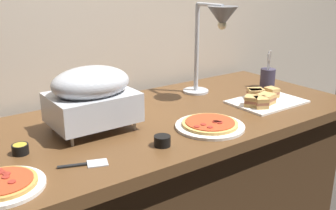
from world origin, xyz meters
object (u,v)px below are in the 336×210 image
object	(u,v)px
chafing_dish	(92,95)
serving_spatula	(86,164)
sauce_cup_near	(20,149)
sauce_cup_far	(162,140)
pizza_plate_front	(210,125)
sandwich_platter	(263,99)
utensil_holder	(268,78)
pizza_plate_center	(3,185)
heat_lamp	(217,27)

from	to	relation	value
chafing_dish	serving_spatula	world-z (taller)	chafing_dish
sauce_cup_near	sauce_cup_far	distance (m)	0.52
pizza_plate_front	sauce_cup_far	xyz separation A→B (m)	(-0.27, -0.04, 0.01)
sandwich_platter	sauce_cup_near	distance (m)	1.18
serving_spatula	utensil_holder	bearing A→B (deg)	13.19
pizza_plate_front	utensil_holder	bearing A→B (deg)	22.40
utensil_holder	pizza_plate_front	bearing A→B (deg)	-157.60
sauce_cup_far	utensil_holder	distance (m)	1.01
chafing_dish	sauce_cup_far	distance (m)	0.36
pizza_plate_center	sauce_cup_far	bearing A→B (deg)	-2.42
sauce_cup_near	sauce_cup_far	size ratio (longest dim) A/B	0.93
utensil_holder	serving_spatula	size ratio (longest dim) A/B	1.30
pizza_plate_center	sandwich_platter	xyz separation A→B (m)	(1.29, 0.11, 0.01)
heat_lamp	serving_spatula	bearing A→B (deg)	-160.34
pizza_plate_front	heat_lamp	bearing A→B (deg)	45.52
utensil_holder	chafing_dish	bearing A→B (deg)	-179.26
heat_lamp	pizza_plate_front	size ratio (longest dim) A/B	1.64
utensil_holder	sandwich_platter	bearing A→B (deg)	-142.77
sauce_cup_far	pizza_plate_front	bearing A→B (deg)	7.38
pizza_plate_front	pizza_plate_center	size ratio (longest dim) A/B	1.17
chafing_dish	sauce_cup_near	size ratio (longest dim) A/B	5.77
pizza_plate_center	sauce_cup_far	xyz separation A→B (m)	(0.58, -0.02, 0.01)
sandwich_platter	sauce_cup_far	bearing A→B (deg)	-169.49
chafing_dish	sauce_cup_far	bearing A→B (deg)	-64.98
pizza_plate_front	utensil_holder	xyz separation A→B (m)	(0.68, 0.28, 0.05)
chafing_dish	sauce_cup_near	distance (m)	0.35
pizza_plate_front	sauce_cup_near	size ratio (longest dim) A/B	4.95
sandwich_platter	utensil_holder	bearing A→B (deg)	37.23
heat_lamp	chafing_dish	bearing A→B (deg)	-177.62
sandwich_platter	pizza_plate_front	bearing A→B (deg)	-167.58
pizza_plate_center	utensil_holder	bearing A→B (deg)	10.81
chafing_dish	sauce_cup_near	xyz separation A→B (m)	(-0.32, -0.06, -0.13)
chafing_dish	heat_lamp	distance (m)	0.74
sauce_cup_far	sauce_cup_near	bearing A→B (deg)	152.37
serving_spatula	sauce_cup_near	bearing A→B (deg)	125.03
sandwich_platter	sauce_cup_far	world-z (taller)	sandwich_platter
chafing_dish	sauce_cup_near	bearing A→B (deg)	-169.22
sauce_cup_near	sauce_cup_far	bearing A→B (deg)	-27.63
sandwich_platter	sauce_cup_near	xyz separation A→B (m)	(-1.17, 0.11, -0.00)
sandwich_platter	serving_spatula	distance (m)	1.02
pizza_plate_front	sauce_cup_near	bearing A→B (deg)	164.30
sauce_cup_near	chafing_dish	bearing A→B (deg)	10.78
utensil_holder	sauce_cup_far	bearing A→B (deg)	-161.66
heat_lamp	pizza_plate_center	world-z (taller)	heat_lamp
heat_lamp	pizza_plate_center	xyz separation A→B (m)	(-1.14, -0.31, -0.36)
sandwich_platter	sauce_cup_near	bearing A→B (deg)	174.68
sandwich_platter	serving_spatula	bearing A→B (deg)	-173.77
chafing_dish	pizza_plate_center	distance (m)	0.53
chafing_dish	utensil_holder	distance (m)	1.10
sauce_cup_near	utensil_holder	distance (m)	1.42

